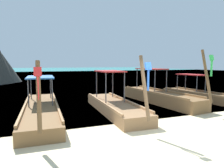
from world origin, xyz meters
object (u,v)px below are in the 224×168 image
at_px(longtail_boat_blue_ribbon, 114,106).
at_px(longtail_boat_orange_ribbon, 199,95).
at_px(longtail_boat_red_ribbon, 41,109).
at_px(longtail_boat_green_ribbon, 159,96).

relative_size(longtail_boat_blue_ribbon, longtail_boat_orange_ribbon, 1.04).
bearing_deg(longtail_boat_red_ribbon, longtail_boat_orange_ribbon, 3.16).
height_order(longtail_boat_red_ribbon, longtail_boat_orange_ribbon, longtail_boat_orange_ribbon).
xyz_separation_m(longtail_boat_blue_ribbon, longtail_boat_green_ribbon, (3.31, 1.18, 0.06)).
distance_m(longtail_boat_blue_ribbon, longtail_boat_green_ribbon, 3.51).
xyz_separation_m(longtail_boat_red_ribbon, longtail_boat_blue_ribbon, (3.28, -0.59, 0.02)).
xyz_separation_m(longtail_boat_red_ribbon, longtail_boat_orange_ribbon, (9.61, 0.53, 0.01)).
bearing_deg(longtail_boat_orange_ribbon, longtail_boat_green_ribbon, 178.81).
distance_m(longtail_boat_blue_ribbon, longtail_boat_orange_ribbon, 6.43).
bearing_deg(longtail_boat_green_ribbon, longtail_boat_orange_ribbon, -1.19).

